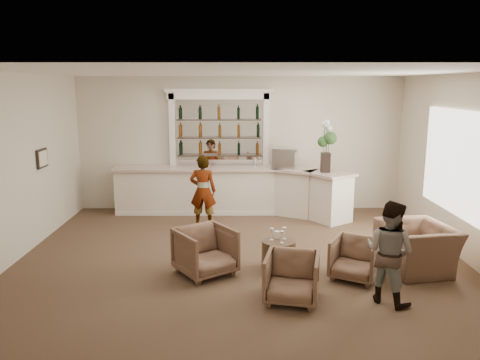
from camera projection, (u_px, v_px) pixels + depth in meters
name	position (u px, v px, depth m)	size (l,w,h in m)	color
ground	(240.00, 258.00, 8.53)	(8.00, 8.00, 0.00)	brown
room_shell	(249.00, 126.00, 8.76)	(8.04, 7.02, 3.32)	beige
bar_counter	(233.00, 191.00, 11.35)	(5.72, 1.80, 1.14)	#EEE6CF
back_bar_alcove	(219.00, 129.00, 11.46)	(2.64, 0.25, 3.00)	white
cocktail_table	(279.00, 255.00, 7.98)	(0.58, 0.58, 0.50)	#442F1D
sommelier	(203.00, 191.00, 10.30)	(0.58, 0.38, 1.60)	gray
guest	(389.00, 252.00, 6.66)	(0.73, 0.57, 1.50)	gray
armchair_left	(205.00, 251.00, 7.72)	(0.84, 0.87, 0.79)	brown
armchair_center	(292.00, 278.00, 6.76)	(0.76, 0.78, 0.71)	brown
armchair_right	(355.00, 259.00, 7.55)	(0.72, 0.74, 0.67)	brown
armchair_far	(417.00, 247.00, 7.93)	(1.20, 1.05, 0.78)	brown
espresso_machine	(285.00, 158.00, 11.16)	(0.55, 0.46, 0.48)	silver
flower_vase	(326.00, 143.00, 10.55)	(0.31, 0.31, 1.18)	black
wine_glass_bar_left	(255.00, 163.00, 11.27)	(0.07, 0.07, 0.21)	white
wine_glass_bar_right	(200.00, 164.00, 11.19)	(0.07, 0.07, 0.21)	white
wine_glass_tbl_a	(272.00, 234.00, 7.94)	(0.07, 0.07, 0.21)	white
wine_glass_tbl_b	(284.00, 233.00, 7.99)	(0.07, 0.07, 0.21)	white
wine_glass_tbl_c	(282.00, 237.00, 7.78)	(0.07, 0.07, 0.21)	white
napkin_holder	(277.00, 235.00, 8.05)	(0.08, 0.08, 0.12)	white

